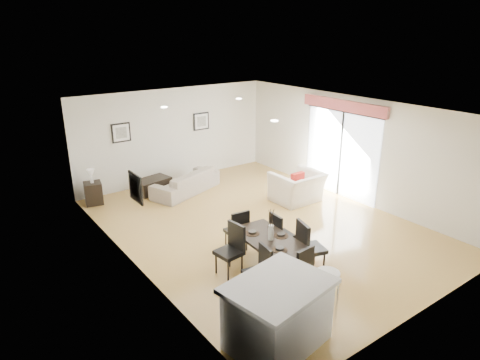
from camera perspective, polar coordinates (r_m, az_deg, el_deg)
ground at (r=9.90m, az=2.63°, el=-6.08°), size 8.00×8.00×0.00m
wall_back at (r=12.64m, az=-8.73°, el=5.95°), size 6.00×0.04×2.70m
wall_front at (r=6.99m, az=23.90°, el=-7.09°), size 6.00×0.04×2.70m
wall_left at (r=7.97m, az=-14.33°, el=-2.67°), size 0.04×8.00×2.70m
wall_right at (r=11.45m, az=14.58°, el=4.10°), size 0.04×8.00×2.70m
ceiling at (r=9.06m, az=2.89°, el=9.49°), size 6.00×8.00×0.02m
sofa at (r=11.83m, az=-7.25°, el=-0.24°), size 2.23×1.49×0.61m
armchair at (r=11.19m, az=7.64°, el=-0.94°), size 1.21×1.06×0.79m
courtyard_plant_a at (r=13.47m, az=24.18°, el=0.67°), size 0.64×0.58×0.62m
courtyard_plant_b at (r=14.62m, az=16.87°, el=3.09°), size 0.47×0.47×0.68m
dining_table at (r=7.87m, az=4.11°, el=-8.35°), size 0.92×1.67×0.67m
dining_chair_wnear at (r=7.33m, az=2.73°, el=-11.64°), size 0.45×0.45×0.87m
dining_chair_wfar at (r=7.89m, az=-1.04°, el=-8.80°), size 0.48×0.48×0.96m
dining_chair_enear at (r=7.99m, az=9.00°, el=-8.45°), size 0.56×0.56×1.01m
dining_chair_efar at (r=8.53m, az=5.27°, el=-6.91°), size 0.42×0.42×0.88m
dining_chair_head at (r=7.29m, az=9.21°, el=-12.02°), size 0.44×0.44×0.89m
dining_chair_foot at (r=8.62m, az=-0.26°, el=-6.49°), size 0.44×0.44×0.89m
vase at (r=7.72m, az=4.17°, el=-6.17°), size 0.65×1.06×0.60m
coffee_table at (r=12.04m, az=-11.58°, el=-0.70°), size 1.04×0.74×0.38m
side_table at (r=11.60m, az=-18.96°, el=-1.68°), size 0.51×0.51×0.57m
table_lamp at (r=11.43m, az=-19.24°, el=0.77°), size 0.19×0.19×0.37m
cushion at (r=10.96m, az=7.67°, el=-0.01°), size 0.39×0.12×0.38m
kitchen_island at (r=6.31m, az=5.06°, el=-17.34°), size 1.58×1.31×0.99m
bar_stool at (r=6.78m, az=11.56°, el=-12.78°), size 0.37×0.37×0.82m
framed_print_back_left at (r=11.92m, az=-15.58°, el=6.10°), size 0.52×0.04×0.52m
framed_print_back_right at (r=12.97m, az=-5.19°, el=7.81°), size 0.52×0.04×0.52m
framed_print_left_wall at (r=7.70m, az=-13.75°, el=-1.02°), size 0.04×0.52×0.52m
sliding_door at (r=11.52m, az=13.43°, el=5.91°), size 0.12×2.70×2.57m
courtyard at (r=14.53m, az=19.87°, el=5.05°), size 6.00×6.00×2.00m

